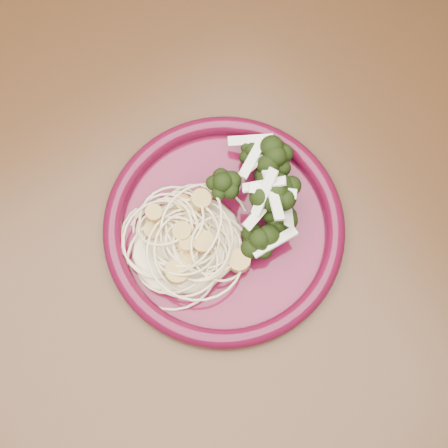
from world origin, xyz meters
TOP-DOWN VIEW (x-y plane):
  - dining_table at (0.00, 0.00)m, footprint 1.20×0.80m
  - dinner_plate at (-0.09, -0.01)m, footprint 0.27×0.27m
  - spaghetti_pile at (-0.13, -0.00)m, footprint 0.13×0.11m
  - scallop_cluster at (-0.13, -0.00)m, footprint 0.12×0.12m
  - broccoli_pile at (-0.03, -0.01)m, footprint 0.10×0.14m
  - onion_garnish at (-0.03, -0.01)m, footprint 0.07×0.09m

SIDE VIEW (x-z plane):
  - dining_table at x=0.00m, z-range 0.28..1.03m
  - dinner_plate at x=-0.09m, z-range 0.75..0.77m
  - spaghetti_pile at x=-0.13m, z-range 0.76..0.78m
  - broccoli_pile at x=-0.03m, z-range 0.76..0.80m
  - scallop_cluster at x=-0.13m, z-range 0.78..0.82m
  - onion_garnish at x=-0.03m, z-range 0.78..0.83m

